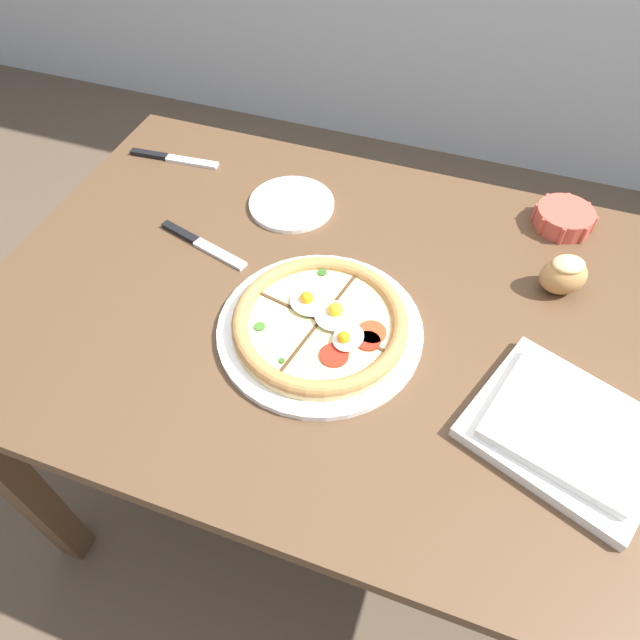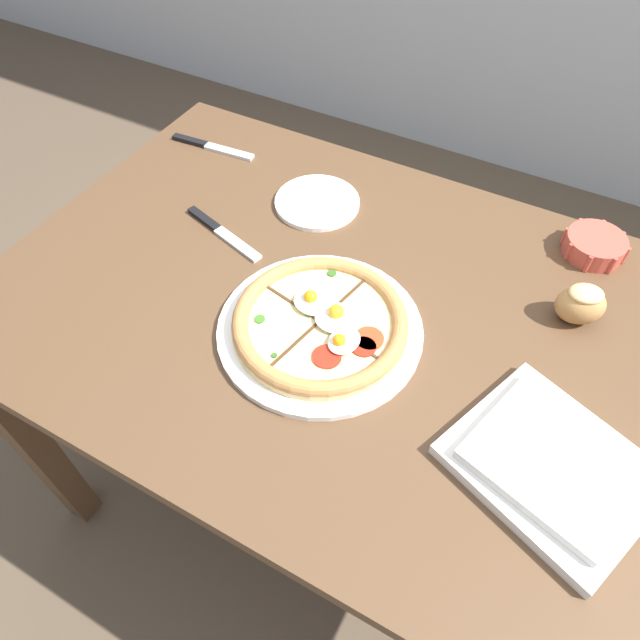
{
  "view_description": "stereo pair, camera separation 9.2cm",
  "coord_description": "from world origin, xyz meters",
  "px_view_note": "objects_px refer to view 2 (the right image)",
  "views": [
    {
      "loc": [
        0.11,
        -0.62,
        1.51
      ],
      "look_at": [
        -0.09,
        -0.07,
        0.8
      ],
      "focal_mm": 32.0,
      "sensor_mm": 36.0,
      "label": 1
    },
    {
      "loc": [
        0.19,
        -0.58,
        1.51
      ],
      "look_at": [
        -0.09,
        -0.07,
        0.8
      ],
      "focal_mm": 32.0,
      "sensor_mm": 36.0,
      "label": 2
    }
  ],
  "objects_px": {
    "dining_table": "(380,358)",
    "ramekin_bowl": "(595,245)",
    "pizza": "(320,324)",
    "knife_main": "(222,233)",
    "bread_piece_mid": "(581,304)",
    "napkin_folded": "(553,464)",
    "knife_spare": "(211,147)",
    "side_saucer": "(317,202)"
  },
  "relations": [
    {
      "from": "dining_table",
      "to": "ramekin_bowl",
      "type": "height_order",
      "value": "ramekin_bowl"
    },
    {
      "from": "pizza",
      "to": "ramekin_bowl",
      "type": "distance_m",
      "value": 0.54
    },
    {
      "from": "dining_table",
      "to": "pizza",
      "type": "height_order",
      "value": "pizza"
    },
    {
      "from": "pizza",
      "to": "knife_main",
      "type": "height_order",
      "value": "pizza"
    },
    {
      "from": "bread_piece_mid",
      "to": "ramekin_bowl",
      "type": "bearing_deg",
      "value": 92.46
    },
    {
      "from": "ramekin_bowl",
      "to": "napkin_folded",
      "type": "height_order",
      "value": "ramekin_bowl"
    },
    {
      "from": "ramekin_bowl",
      "to": "bread_piece_mid",
      "type": "height_order",
      "value": "bread_piece_mid"
    },
    {
      "from": "pizza",
      "to": "dining_table",
      "type": "bearing_deg",
      "value": 39.62
    },
    {
      "from": "dining_table",
      "to": "knife_main",
      "type": "relative_size",
      "value": 6.98
    },
    {
      "from": "pizza",
      "to": "knife_spare",
      "type": "height_order",
      "value": "pizza"
    },
    {
      "from": "dining_table",
      "to": "pizza",
      "type": "xyz_separation_m",
      "value": [
        -0.08,
        -0.07,
        0.12
      ]
    },
    {
      "from": "napkin_folded",
      "to": "knife_spare",
      "type": "height_order",
      "value": "napkin_folded"
    },
    {
      "from": "pizza",
      "to": "bread_piece_mid",
      "type": "height_order",
      "value": "bread_piece_mid"
    },
    {
      "from": "napkin_folded",
      "to": "knife_spare",
      "type": "bearing_deg",
      "value": 154.74
    },
    {
      "from": "knife_spare",
      "to": "side_saucer",
      "type": "height_order",
      "value": "same"
    },
    {
      "from": "knife_spare",
      "to": "napkin_folded",
      "type": "bearing_deg",
      "value": -29.92
    },
    {
      "from": "side_saucer",
      "to": "knife_spare",
      "type": "bearing_deg",
      "value": 169.09
    },
    {
      "from": "bread_piece_mid",
      "to": "knife_main",
      "type": "distance_m",
      "value": 0.65
    },
    {
      "from": "knife_spare",
      "to": "side_saucer",
      "type": "xyz_separation_m",
      "value": [
        0.3,
        -0.06,
        0.0
      ]
    },
    {
      "from": "ramekin_bowl",
      "to": "knife_main",
      "type": "height_order",
      "value": "ramekin_bowl"
    },
    {
      "from": "knife_main",
      "to": "side_saucer",
      "type": "height_order",
      "value": "same"
    },
    {
      "from": "dining_table",
      "to": "napkin_folded",
      "type": "distance_m",
      "value": 0.36
    },
    {
      "from": "pizza",
      "to": "napkin_folded",
      "type": "height_order",
      "value": "pizza"
    },
    {
      "from": "dining_table",
      "to": "side_saucer",
      "type": "distance_m",
      "value": 0.35
    },
    {
      "from": "napkin_folded",
      "to": "knife_spare",
      "type": "relative_size",
      "value": 1.55
    },
    {
      "from": "dining_table",
      "to": "bread_piece_mid",
      "type": "xyz_separation_m",
      "value": [
        0.28,
        0.16,
        0.14
      ]
    },
    {
      "from": "side_saucer",
      "to": "knife_main",
      "type": "bearing_deg",
      "value": -125.14
    },
    {
      "from": "knife_main",
      "to": "side_saucer",
      "type": "xyz_separation_m",
      "value": [
        0.12,
        0.17,
        0.0
      ]
    },
    {
      "from": "dining_table",
      "to": "bread_piece_mid",
      "type": "height_order",
      "value": "bread_piece_mid"
    },
    {
      "from": "knife_main",
      "to": "napkin_folded",
      "type": "bearing_deg",
      "value": 0.81
    },
    {
      "from": "bread_piece_mid",
      "to": "side_saucer",
      "type": "height_order",
      "value": "bread_piece_mid"
    },
    {
      "from": "side_saucer",
      "to": "bread_piece_mid",
      "type": "bearing_deg",
      "value": -6.17
    },
    {
      "from": "napkin_folded",
      "to": "bread_piece_mid",
      "type": "height_order",
      "value": "bread_piece_mid"
    },
    {
      "from": "knife_main",
      "to": "dining_table",
      "type": "bearing_deg",
      "value": 8.15
    },
    {
      "from": "knife_main",
      "to": "knife_spare",
      "type": "relative_size",
      "value": 0.98
    },
    {
      "from": "knife_main",
      "to": "ramekin_bowl",
      "type": "bearing_deg",
      "value": 40.19
    },
    {
      "from": "knife_spare",
      "to": "knife_main",
      "type": "bearing_deg",
      "value": -55.02
    },
    {
      "from": "napkin_folded",
      "to": "knife_spare",
      "type": "distance_m",
      "value": 0.95
    },
    {
      "from": "pizza",
      "to": "ramekin_bowl",
      "type": "xyz_separation_m",
      "value": [
        0.35,
        0.4,
        0.0
      ]
    },
    {
      "from": "dining_table",
      "to": "side_saucer",
      "type": "height_order",
      "value": "side_saucer"
    },
    {
      "from": "pizza",
      "to": "knife_main",
      "type": "relative_size",
      "value": 1.71
    },
    {
      "from": "bread_piece_mid",
      "to": "side_saucer",
      "type": "bearing_deg",
      "value": 173.83
    }
  ]
}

